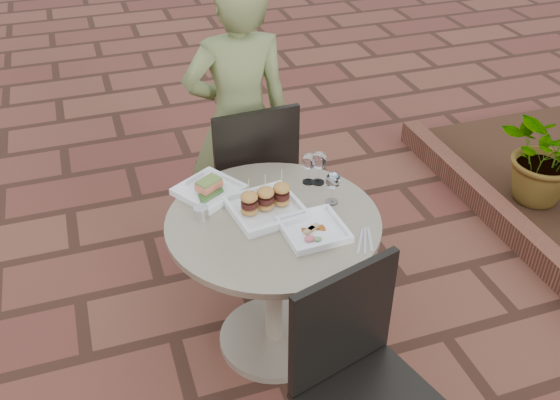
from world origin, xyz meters
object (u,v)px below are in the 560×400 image
object	(u,v)px
chair_far	(251,169)
cafe_table	(274,264)
plate_salmon	(209,189)
chair_near	(360,372)
diner	(239,121)
plate_sliders	(266,204)
plate_tuna	(313,229)

from	to	relation	value
chair_far	cafe_table	bearing A→B (deg)	78.77
cafe_table	chair_far	size ratio (longest dim) A/B	0.97
plate_salmon	cafe_table	bearing A→B (deg)	-53.15
chair_near	diner	distance (m)	1.55
plate_sliders	plate_tuna	size ratio (longest dim) A/B	1.26
cafe_table	chair_far	xyz separation A→B (m)	(0.10, 0.69, 0.07)
diner	plate_tuna	size ratio (longest dim) A/B	6.00
plate_salmon	plate_sliders	size ratio (longest dim) A/B	1.05
plate_sliders	plate_tuna	xyz separation A→B (m)	(0.14, -0.20, -0.03)
diner	plate_sliders	distance (m)	0.77
plate_salmon	chair_near	bearing A→B (deg)	-73.71
diner	plate_sliders	bearing A→B (deg)	84.32
chair_near	plate_sliders	xyz separation A→B (m)	(-0.09, 0.77, 0.22)
plate_salmon	plate_tuna	size ratio (longest dim) A/B	1.33
plate_salmon	plate_sliders	xyz separation A→B (m)	(0.19, -0.21, 0.02)
cafe_table	chair_far	distance (m)	0.70
diner	plate_salmon	bearing A→B (deg)	63.81
cafe_table	plate_salmon	size ratio (longest dim) A/B	2.65
cafe_table	chair_near	xyz separation A→B (m)	(0.08, -0.71, 0.07)
chair_near	plate_sliders	world-z (taller)	chair_near
chair_near	plate_tuna	distance (m)	0.61
plate_sliders	plate_tuna	bearing A→B (deg)	-54.84
chair_near	plate_salmon	distance (m)	1.04
plate_sliders	chair_near	bearing A→B (deg)	-83.00
chair_near	diner	size ratio (longest dim) A/B	0.61
chair_far	chair_near	bearing A→B (deg)	86.40
plate_salmon	plate_sliders	bearing A→B (deg)	-47.85
diner	plate_salmon	world-z (taller)	diner
chair_far	plate_salmon	bearing A→B (deg)	50.59
chair_far	plate_sliders	distance (m)	0.67
chair_near	plate_sliders	distance (m)	0.81
chair_near	chair_far	bearing A→B (deg)	73.47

